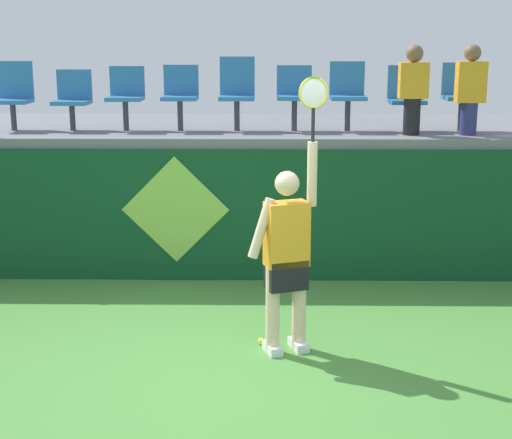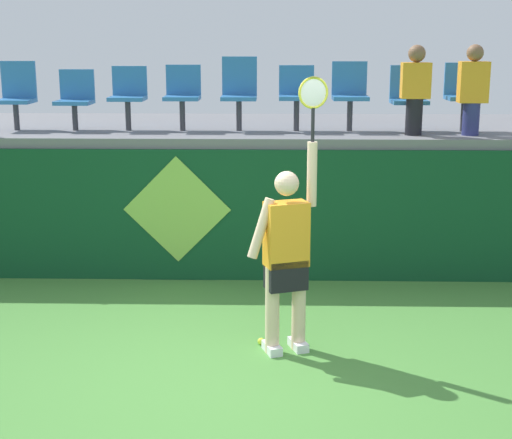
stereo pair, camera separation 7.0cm
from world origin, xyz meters
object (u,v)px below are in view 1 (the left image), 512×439
object	(u,v)px
spectator_0	(470,88)
stadium_chair_1	(73,97)
stadium_chair_3	(180,93)
spectator_1	(413,88)
stadium_chair_0	(14,93)
stadium_chair_6	(348,92)
stadium_chair_8	(461,92)
tennis_player	(287,253)
stadium_chair_2	(126,94)
stadium_chair_7	(406,95)
stadium_chair_5	(294,93)
stadium_chair_4	(237,90)
tennis_ball	(261,341)

from	to	relation	value
spectator_0	stadium_chair_1	bearing A→B (deg)	174.72
stadium_chair_1	stadium_chair_3	world-z (taller)	stadium_chair_3
spectator_1	stadium_chair_0	bearing A→B (deg)	174.69
stadium_chair_3	stadium_chair_6	xyz separation A→B (m)	(2.10, 0.00, 0.02)
stadium_chair_6	stadium_chair_8	distance (m)	1.41
tennis_player	stadium_chair_2	xyz separation A→B (m)	(-1.96, 3.04, 1.20)
stadium_chair_7	spectator_1	size ratio (longest dim) A/B	0.76
stadium_chair_1	stadium_chair_3	size ratio (longest dim) A/B	0.93
stadium_chair_6	stadium_chair_7	xyz separation A→B (m)	(0.73, 0.00, -0.04)
stadium_chair_1	spectator_0	world-z (taller)	spectator_0
spectator_0	spectator_1	bearing A→B (deg)	179.91
stadium_chair_2	stadium_chair_5	xyz separation A→B (m)	(2.12, -0.00, 0.01)
stadium_chair_0	stadium_chair_4	distance (m)	2.82
stadium_chair_3	stadium_chair_7	distance (m)	2.83
tennis_player	stadium_chair_2	size ratio (longest dim) A/B	3.17
tennis_player	stadium_chair_3	size ratio (longest dim) A/B	3.10
stadium_chair_7	stadium_chair_6	bearing A→B (deg)	-179.93
stadium_chair_5	spectator_1	bearing A→B (deg)	-17.73
stadium_chair_3	stadium_chair_4	bearing A→B (deg)	0.86
stadium_chair_0	stadium_chair_7	world-z (taller)	stadium_chair_0
stadium_chair_0	stadium_chair_4	bearing A→B (deg)	0.01
stadium_chair_1	spectator_0	xyz separation A→B (m)	(4.87, -0.45, 0.14)
stadium_chair_2	stadium_chair_4	xyz separation A→B (m)	(1.40, 0.01, 0.05)
tennis_player	stadium_chair_6	world-z (taller)	stadium_chair_6
tennis_ball	stadium_chair_1	xyz separation A→B (m)	(-2.41, 2.91, 2.08)
stadium_chair_0	stadium_chair_4	world-z (taller)	stadium_chair_4
tennis_player	stadium_chair_3	world-z (taller)	tennis_player
stadium_chair_2	stadium_chair_5	distance (m)	2.12
tennis_ball	spectator_1	distance (m)	3.77
stadium_chair_2	stadium_chair_4	bearing A→B (deg)	0.48
stadium_chair_1	stadium_chair_2	xyz separation A→B (m)	(0.67, -0.00, 0.04)
tennis_player	stadium_chair_5	size ratio (longest dim) A/B	3.12
stadium_chair_8	stadium_chair_5	bearing A→B (deg)	-179.89
stadium_chair_2	stadium_chair_5	size ratio (longest dim) A/B	0.99
stadium_chair_1	stadium_chair_3	bearing A→B (deg)	-0.04
stadium_chair_2	spectator_1	world-z (taller)	spectator_1
stadium_chair_4	stadium_chair_0	bearing A→B (deg)	-179.99
stadium_chair_8	spectator_0	size ratio (longest dim) A/B	0.79
stadium_chair_4	stadium_chair_8	xyz separation A→B (m)	(2.80, -0.01, -0.02)
stadium_chair_6	stadium_chair_7	distance (m)	0.73
stadium_chair_6	stadium_chair_3	bearing A→B (deg)	-179.89
stadium_chair_5	spectator_1	size ratio (longest dim) A/B	0.76
stadium_chair_4	stadium_chair_5	xyz separation A→B (m)	(0.72, -0.01, -0.03)
tennis_player	stadium_chair_5	world-z (taller)	tennis_player
tennis_ball	stadium_chair_5	world-z (taller)	stadium_chair_5
stadium_chair_1	stadium_chair_3	xyz separation A→B (m)	(1.36, -0.00, 0.05)
stadium_chair_0	spectator_1	world-z (taller)	spectator_1
stadium_chair_6	spectator_0	bearing A→B (deg)	-17.81
stadium_chair_1	stadium_chair_8	world-z (taller)	stadium_chair_8
stadium_chair_6	stadium_chair_2	bearing A→B (deg)	-179.89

